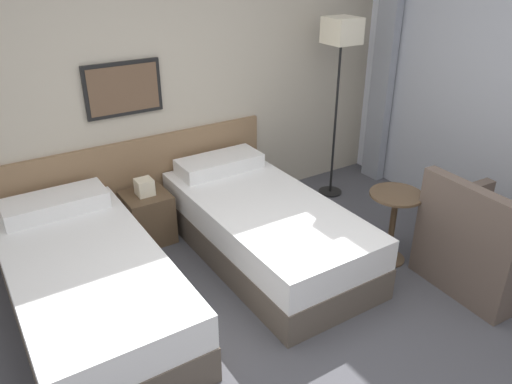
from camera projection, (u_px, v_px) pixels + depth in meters
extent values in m
plane|color=#47474C|center=(317.00, 357.00, 3.18)|extent=(16.00, 16.00, 0.00)
cube|color=#B7AD99|center=(162.00, 76.00, 4.25)|extent=(10.00, 0.06, 2.70)
cube|color=#846647|center=(135.00, 186.00, 4.45)|extent=(2.56, 0.04, 0.85)
cube|color=black|center=(123.00, 89.00, 4.06)|extent=(0.64, 0.03, 0.44)
cube|color=brown|center=(124.00, 89.00, 4.05)|extent=(0.58, 0.01, 0.38)
cube|color=#8E939E|center=(385.00, 58.00, 5.07)|extent=(0.10, 0.24, 2.64)
cube|color=brown|center=(92.00, 302.00, 3.47)|extent=(0.96, 1.98, 0.26)
cube|color=white|center=(87.00, 272.00, 3.36)|extent=(0.95, 1.96, 0.24)
cube|color=white|center=(55.00, 204.00, 3.85)|extent=(0.77, 0.34, 0.13)
cube|color=brown|center=(265.00, 242.00, 4.16)|extent=(0.96, 1.98, 0.26)
cube|color=white|center=(265.00, 216.00, 4.05)|extent=(0.95, 1.96, 0.24)
cube|color=white|center=(220.00, 164.00, 4.54)|extent=(0.77, 0.34, 0.13)
cube|color=brown|center=(148.00, 217.00, 4.35)|extent=(0.38, 0.38, 0.45)
cube|color=beige|center=(144.00, 187.00, 4.22)|extent=(0.14, 0.14, 0.14)
cylinder|color=black|center=(330.00, 192.00, 5.28)|extent=(0.24, 0.24, 0.02)
cylinder|color=black|center=(335.00, 122.00, 4.93)|extent=(0.02, 0.02, 1.52)
cube|color=beige|center=(342.00, 30.00, 4.54)|extent=(0.29, 0.29, 0.23)
cylinder|color=brown|center=(388.00, 258.00, 4.17)|extent=(0.27, 0.27, 0.01)
cylinder|color=brown|center=(392.00, 227.00, 4.04)|extent=(0.05, 0.05, 0.58)
cylinder|color=brown|center=(397.00, 195.00, 3.90)|extent=(0.42, 0.42, 0.02)
cube|color=brown|center=(490.00, 254.00, 3.83)|extent=(0.87, 0.85, 0.45)
cube|color=brown|center=(469.00, 215.00, 3.47)|extent=(0.14, 0.81, 0.43)
cube|color=brown|center=(460.00, 199.00, 3.96)|extent=(0.71, 0.13, 0.18)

